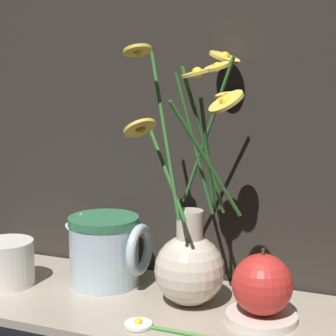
{
  "coord_description": "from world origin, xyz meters",
  "views": [
    {
      "loc": [
        0.28,
        -0.69,
        0.33
      ],
      "look_at": [
        0.01,
        0.0,
        0.21
      ],
      "focal_mm": 60.0,
      "sensor_mm": 36.0,
      "label": 1
    }
  ],
  "objects_px": {
    "vase_with_flowers": "(190,254)",
    "orange_fruit": "(263,284)",
    "ceramic_pitcher": "(106,247)",
    "yellow_mug": "(6,263)"
  },
  "relations": [
    {
      "from": "ceramic_pitcher",
      "to": "orange_fruit",
      "type": "xyz_separation_m",
      "value": [
        0.25,
        -0.04,
        -0.01
      ]
    },
    {
      "from": "yellow_mug",
      "to": "ceramic_pitcher",
      "type": "bearing_deg",
      "value": 21.97
    },
    {
      "from": "vase_with_flowers",
      "to": "orange_fruit",
      "type": "bearing_deg",
      "value": -7.07
    },
    {
      "from": "ceramic_pitcher",
      "to": "orange_fruit",
      "type": "relative_size",
      "value": 1.5
    },
    {
      "from": "vase_with_flowers",
      "to": "yellow_mug",
      "type": "height_order",
      "value": "vase_with_flowers"
    },
    {
      "from": "vase_with_flowers",
      "to": "ceramic_pitcher",
      "type": "height_order",
      "value": "vase_with_flowers"
    },
    {
      "from": "ceramic_pitcher",
      "to": "orange_fruit",
      "type": "bearing_deg",
      "value": -8.63
    },
    {
      "from": "vase_with_flowers",
      "to": "orange_fruit",
      "type": "relative_size",
      "value": 4.05
    },
    {
      "from": "yellow_mug",
      "to": "vase_with_flowers",
      "type": "bearing_deg",
      "value": 6.43
    },
    {
      "from": "yellow_mug",
      "to": "orange_fruit",
      "type": "bearing_deg",
      "value": 2.82
    }
  ]
}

